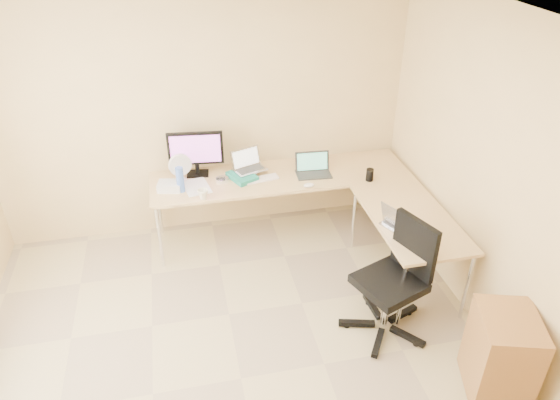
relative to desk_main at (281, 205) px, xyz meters
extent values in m
plane|color=tan|center=(-0.72, -1.85, -0.36)|extent=(4.50, 4.50, 0.00)
plane|color=white|center=(-0.72, -1.85, 2.24)|extent=(4.50, 4.50, 0.00)
plane|color=tan|center=(-0.72, 0.40, 0.93)|extent=(4.50, 0.00, 4.50)
plane|color=tan|center=(1.38, -1.85, 0.93)|extent=(0.00, 4.50, 4.50)
cube|color=tan|center=(0.00, 0.00, 0.00)|extent=(2.65, 0.70, 0.73)
cube|color=tan|center=(0.98, -1.00, 0.00)|extent=(0.70, 1.30, 0.73)
cube|color=black|center=(-0.83, 0.20, 0.60)|extent=(0.57, 0.24, 0.47)
cube|color=#177460|center=(-0.40, 0.01, 0.39)|extent=(0.32, 0.36, 0.05)
cube|color=#AAABAF|center=(-0.31, 0.09, 0.52)|extent=(0.39, 0.35, 0.21)
cube|color=#272727|center=(0.33, -0.07, 0.48)|extent=(0.37, 0.28, 0.22)
cube|color=silver|center=(-0.24, -0.06, 0.37)|extent=(0.41, 0.18, 0.02)
ellipsoid|color=silver|center=(0.22, -0.30, 0.38)|extent=(0.11, 0.07, 0.04)
imported|color=white|center=(-0.82, -0.30, 0.41)|extent=(0.13, 0.13, 0.10)
cylinder|color=white|center=(-0.60, 0.01, 0.38)|extent=(0.13, 0.13, 0.03)
cylinder|color=#4269C9|center=(-1.02, -0.11, 0.49)|extent=(0.09, 0.09, 0.26)
cube|color=silver|center=(-0.87, -0.06, 0.37)|extent=(0.29, 0.37, 0.01)
cube|color=silver|center=(-1.13, -0.06, 0.41)|extent=(0.25, 0.20, 0.08)
cylinder|color=silver|center=(-1.00, 0.09, 0.51)|extent=(0.28, 0.28, 0.29)
cylinder|color=black|center=(0.85, -0.30, 0.43)|extent=(0.08, 0.08, 0.13)
cube|color=#A0A2AB|center=(0.80, -1.11, 0.46)|extent=(0.35, 0.32, 0.19)
cube|color=black|center=(0.56, -1.57, 0.13)|extent=(0.81, 0.81, 1.04)
cube|color=#A45828|center=(1.13, -2.34, -0.01)|extent=(0.54, 0.60, 0.70)
camera|label=1|loc=(-1.00, -4.56, 2.92)|focal=33.21mm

